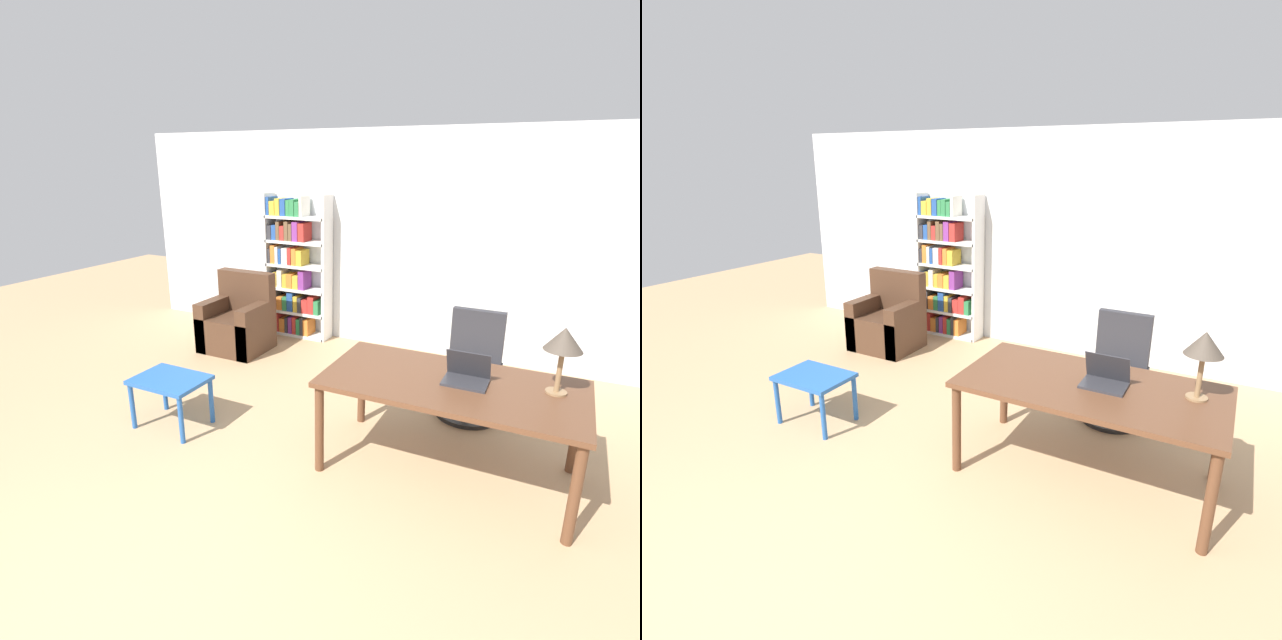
% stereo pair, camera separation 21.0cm
% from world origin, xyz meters
% --- Properties ---
extents(ground_plane, '(16.00, 16.00, 0.00)m').
position_xyz_m(ground_plane, '(0.00, 0.00, 0.00)').
color(ground_plane, tan).
extents(wall_back, '(8.00, 0.06, 2.70)m').
position_xyz_m(wall_back, '(0.00, 4.53, 1.35)').
color(wall_back, silver).
rests_on(wall_back, ground_plane).
extents(desk, '(1.89, 0.98, 0.76)m').
position_xyz_m(desk, '(1.07, 2.05, 0.68)').
color(desk, brown).
rests_on(desk, ground_plane).
extents(laptop, '(0.32, 0.24, 0.24)m').
position_xyz_m(laptop, '(1.16, 2.10, 0.82)').
color(laptop, '#2D2D33').
rests_on(laptop, desk).
extents(table_lamp, '(0.26, 0.26, 0.49)m').
position_xyz_m(table_lamp, '(1.76, 2.20, 1.15)').
color(table_lamp, olive).
rests_on(table_lamp, desk).
extents(office_chair, '(0.58, 0.58, 0.99)m').
position_xyz_m(office_chair, '(1.04, 3.11, 0.44)').
color(office_chair, black).
rests_on(office_chair, ground_plane).
extents(side_table_blue, '(0.64, 0.47, 0.47)m').
position_xyz_m(side_table_blue, '(-1.33, 1.64, 0.40)').
color(side_table_blue, '#2356A3').
rests_on(side_table_blue, ground_plane).
extents(armchair, '(0.78, 0.69, 0.98)m').
position_xyz_m(armchair, '(-1.95, 3.52, 0.33)').
color(armchair, '#472D1E').
rests_on(armchair, ground_plane).
extents(bookshelf, '(0.90, 0.28, 1.92)m').
position_xyz_m(bookshelf, '(-1.58, 4.34, 0.89)').
color(bookshelf, white).
rests_on(bookshelf, ground_plane).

